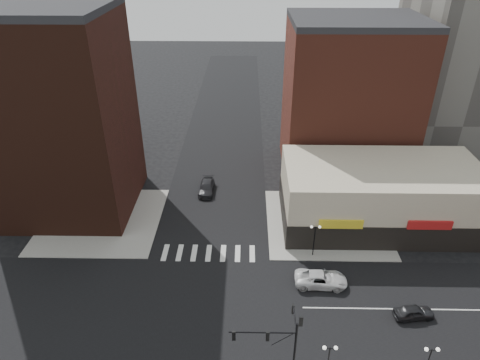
{
  "coord_description": "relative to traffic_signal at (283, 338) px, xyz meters",
  "views": [
    {
      "loc": [
        4.29,
        -30.58,
        32.54
      ],
      "look_at": [
        3.61,
        6.4,
        11.0
      ],
      "focal_mm": 32.0,
      "sensor_mm": 36.0,
      "label": 1
    }
  ],
  "objects": [
    {
      "name": "street_lamp_ne",
      "position": [
        4.76,
        15.83,
        -1.67
      ],
      "size": [
        1.22,
        0.32,
        4.16
      ],
      "color": "black",
      "rests_on": "sidewalk_ne"
    },
    {
      "name": "building_nw",
      "position": [
        -26.24,
        26.33,
        7.54
      ],
      "size": [
        16.0,
        15.0,
        25.0
      ],
      "primitive_type": "cube",
      "color": "#371A11",
      "rests_on": "ground"
    },
    {
      "name": "street_lamp_se_a",
      "position": [
        3.76,
        -0.17,
        -1.67
      ],
      "size": [
        1.22,
        0.32,
        4.16
      ],
      "color": "black",
      "rests_on": "sidewalk_se"
    },
    {
      "name": "road_ns",
      "position": [
        -7.24,
        7.83,
        -4.95
      ],
      "size": [
        14.0,
        200.0,
        0.02
      ],
      "primitive_type": "cube",
      "color": "black",
      "rests_on": "ground"
    },
    {
      "name": "dark_sedan_east",
      "position": [
        13.36,
        6.84,
        -4.3
      ],
      "size": [
        4.06,
        2.05,
        1.33
      ],
      "primitive_type": "imported",
      "rotation": [
        0.0,
        0.0,
        1.7
      ],
      "color": "black",
      "rests_on": "ground"
    },
    {
      "name": "building_nw_low",
      "position": [
        -39.24,
        41.83,
        1.04
      ],
      "size": [
        20.0,
        18.0,
        12.0
      ],
      "primitive_type": "cube",
      "color": "#371A11",
      "rests_on": "ground"
    },
    {
      "name": "sidewalk_nw",
      "position": [
        -21.74,
        22.33,
        -4.9
      ],
      "size": [
        15.0,
        15.0,
        0.12
      ],
      "primitive_type": "cube",
      "color": "gray",
      "rests_on": "ground"
    },
    {
      "name": "ground",
      "position": [
        -7.24,
        7.83,
        -4.96
      ],
      "size": [
        240.0,
        240.0,
        0.0
      ],
      "primitive_type": "plane",
      "color": "black",
      "rests_on": "ground"
    },
    {
      "name": "building_ne_row",
      "position": [
        13.76,
        22.83,
        -1.66
      ],
      "size": [
        24.2,
        12.2,
        8.0
      ],
      "color": "#B8AB92",
      "rests_on": "ground"
    },
    {
      "name": "traffic_signal",
      "position": [
        0.0,
        0.0,
        0.0
      ],
      "size": [
        5.59,
        3.09,
        7.77
      ],
      "color": "black",
      "rests_on": "ground"
    },
    {
      "name": "building_ne_midrise",
      "position": [
        11.76,
        37.33,
        6.04
      ],
      "size": [
        18.0,
        15.0,
        22.0
      ],
      "primitive_type": "cube",
      "color": "brown",
      "rests_on": "ground"
    },
    {
      "name": "road_ew",
      "position": [
        -7.24,
        7.83,
        -4.95
      ],
      "size": [
        200.0,
        14.0,
        0.02
      ],
      "primitive_type": "cube",
      "color": "black",
      "rests_on": "ground"
    },
    {
      "name": "street_lamp_se_b",
      "position": [
        11.76,
        -0.17,
        -1.67
      ],
      "size": [
        1.22,
        0.32,
        4.16
      ],
      "color": "black",
      "rests_on": "sidewalk_se"
    },
    {
      "name": "sidewalk_ne",
      "position": [
        7.26,
        22.33,
        -4.9
      ],
      "size": [
        15.0,
        15.0,
        0.12
      ],
      "primitive_type": "cube",
      "color": "gray",
      "rests_on": "ground"
    },
    {
      "name": "dark_sedan_north",
      "position": [
        -8.72,
        29.68,
        -4.22
      ],
      "size": [
        2.2,
        5.14,
        1.48
      ],
      "primitive_type": "imported",
      "rotation": [
        0.0,
        0.0,
        -0.02
      ],
      "color": "black",
      "rests_on": "ground"
    },
    {
      "name": "white_suv",
      "position": [
        4.99,
        11.15,
        -4.19
      ],
      "size": [
        5.63,
        2.77,
        1.54
      ],
      "primitive_type": "imported",
      "rotation": [
        0.0,
        0.0,
        1.53
      ],
      "color": "silver",
      "rests_on": "ground"
    }
  ]
}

